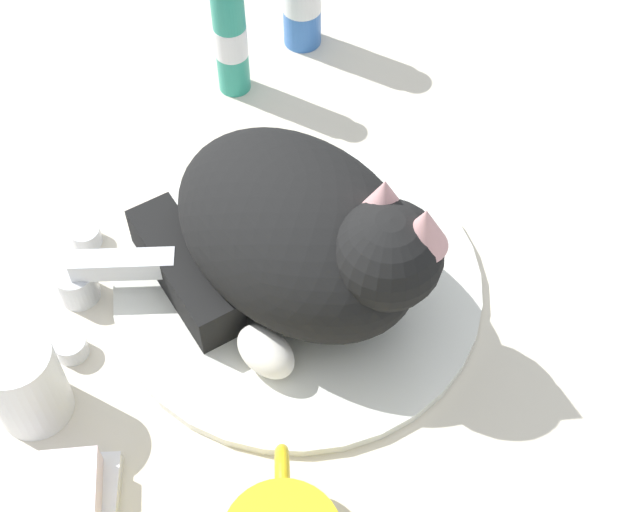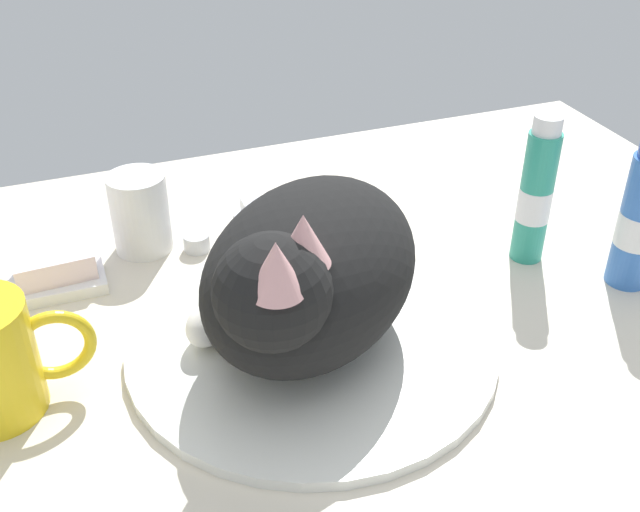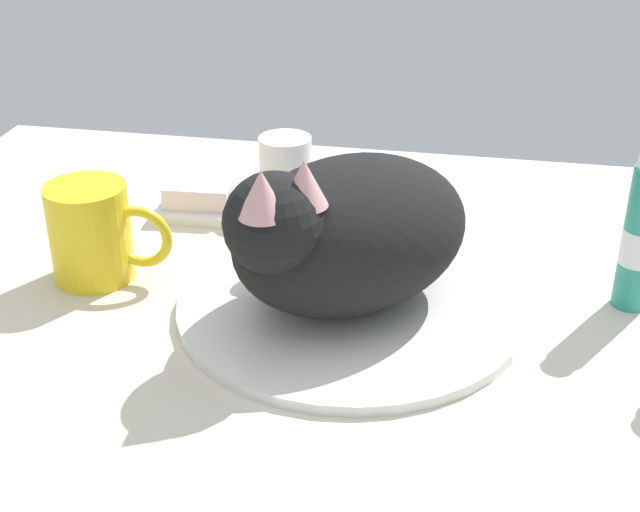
# 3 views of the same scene
# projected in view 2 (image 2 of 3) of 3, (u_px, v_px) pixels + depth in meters

# --- Properties ---
(ground_plane) EXTENTS (1.10, 0.83, 0.03)m
(ground_plane) POSITION_uv_depth(u_px,v_px,m) (312.00, 359.00, 0.69)
(ground_plane) COLOR beige
(sink_basin) EXTENTS (0.32, 0.32, 0.01)m
(sink_basin) POSITION_uv_depth(u_px,v_px,m) (312.00, 342.00, 0.67)
(sink_basin) COLOR silver
(sink_basin) RESTS_ON ground_plane
(faucet) EXTENTS (0.15, 0.11, 0.05)m
(faucet) POSITION_uv_depth(u_px,v_px,m) (254.00, 227.00, 0.80)
(faucet) COLOR silver
(faucet) RESTS_ON ground_plane
(cat) EXTENTS (0.28, 0.29, 0.16)m
(cat) POSITION_uv_depth(u_px,v_px,m) (304.00, 274.00, 0.63)
(cat) COLOR black
(cat) RESTS_ON sink_basin
(rinse_cup) EXTENTS (0.06, 0.06, 0.08)m
(rinse_cup) POSITION_uv_depth(u_px,v_px,m) (140.00, 213.00, 0.79)
(rinse_cup) COLOR white
(rinse_cup) RESTS_ON ground_plane
(soap_dish) EXTENTS (0.09, 0.06, 0.01)m
(soap_dish) POSITION_uv_depth(u_px,v_px,m) (58.00, 281.00, 0.75)
(soap_dish) COLOR white
(soap_dish) RESTS_ON ground_plane
(soap_bar) EXTENTS (0.08, 0.05, 0.03)m
(soap_bar) POSITION_uv_depth(u_px,v_px,m) (54.00, 265.00, 0.74)
(soap_bar) COLOR silver
(soap_bar) RESTS_ON soap_dish
(toothpaste_bottle) EXTENTS (0.03, 0.03, 0.16)m
(toothpaste_bottle) POSITION_uv_depth(u_px,v_px,m) (536.00, 194.00, 0.76)
(toothpaste_bottle) COLOR teal
(toothpaste_bottle) RESTS_ON ground_plane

